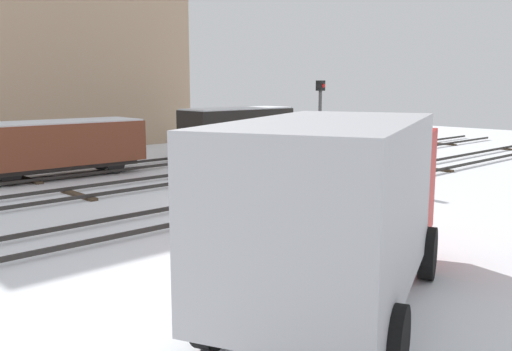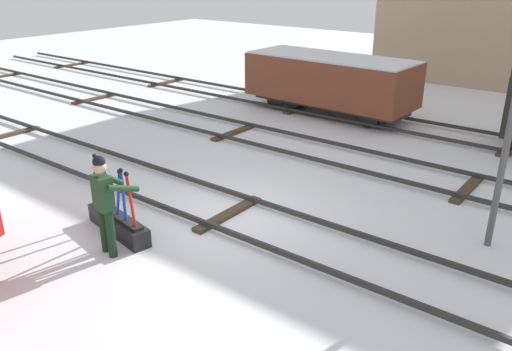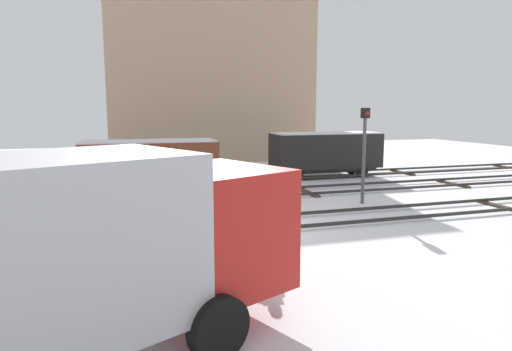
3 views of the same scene
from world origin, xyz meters
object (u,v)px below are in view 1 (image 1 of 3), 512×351
at_px(delivery_truck, 342,199).
at_px(signal_post, 320,117).
at_px(rail_worker, 319,177).
at_px(freight_car_back_track, 237,128).
at_px(freight_car_far_end, 58,144).
at_px(switch_lever_frame, 287,210).

height_order(delivery_truck, signal_post, signal_post).
bearing_deg(signal_post, rail_worker, -139.98).
relative_size(rail_worker, freight_car_back_track, 0.35).
xyz_separation_m(delivery_truck, signal_post, (9.01, 8.02, 0.51)).
bearing_deg(rail_worker, freight_car_back_track, 67.21).
xyz_separation_m(delivery_truck, freight_car_back_track, (10.48, 14.14, -0.32)).
height_order(freight_car_far_end, freight_car_back_track, freight_car_back_track).
relative_size(freight_car_far_end, freight_car_back_track, 1.09).
xyz_separation_m(switch_lever_frame, freight_car_far_end, (-1.20, 10.01, 0.93)).
relative_size(signal_post, freight_car_far_end, 0.58).
xyz_separation_m(rail_worker, freight_car_back_track, (6.78, 10.58, 0.21)).
height_order(switch_lever_frame, freight_car_back_track, freight_car_back_track).
distance_m(switch_lever_frame, freight_car_back_track, 12.41).
distance_m(rail_worker, freight_car_far_end, 10.71).
bearing_deg(signal_post, switch_lever_frame, -146.11).
relative_size(signal_post, freight_car_back_track, 0.63).
bearing_deg(switch_lever_frame, freight_car_far_end, 106.70).
height_order(signal_post, freight_car_far_end, signal_post).
bearing_deg(switch_lever_frame, freight_car_back_track, 63.90).
xyz_separation_m(signal_post, freight_car_back_track, (1.47, 6.12, -0.83)).
height_order(rail_worker, signal_post, signal_post).
bearing_deg(delivery_truck, freight_car_far_end, 57.76).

